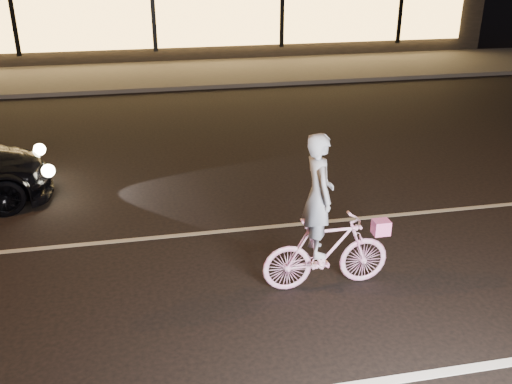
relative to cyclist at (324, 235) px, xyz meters
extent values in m
plane|color=black|center=(-1.45, -0.28, -0.73)|extent=(90.00, 90.00, 0.00)
cube|color=gray|center=(-1.45, 1.72, -0.72)|extent=(60.00, 0.10, 0.01)
cube|color=#383533|center=(-1.45, 12.72, -0.67)|extent=(30.00, 4.00, 0.12)
cube|color=#FFBB59|center=(-1.45, 14.62, 0.87)|extent=(23.00, 0.15, 2.00)
cube|color=black|center=(-5.95, 14.54, 0.87)|extent=(0.15, 0.08, 2.20)
cube|color=black|center=(-1.45, 14.54, 0.87)|extent=(0.15, 0.08, 2.20)
cube|color=black|center=(3.05, 14.54, 0.87)|extent=(0.15, 0.08, 2.20)
cube|color=black|center=(7.55, 14.54, 0.87)|extent=(0.15, 0.08, 2.20)
imported|color=#D6419C|center=(0.04, 0.00, -0.24)|extent=(1.63, 0.46, 0.98)
imported|color=white|center=(-0.10, 0.00, 0.55)|extent=(0.37, 0.56, 1.54)
cube|color=#FF4C9F|center=(0.74, 0.00, 0.04)|extent=(0.20, 0.17, 0.19)
sphere|color=#FFF2BF|center=(-3.95, 4.43, -0.15)|extent=(0.21, 0.21, 0.21)
sphere|color=#FFF2BF|center=(-3.66, 3.30, -0.15)|extent=(0.21, 0.21, 0.21)
camera|label=1|loc=(-2.05, -5.87, 3.31)|focal=40.00mm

